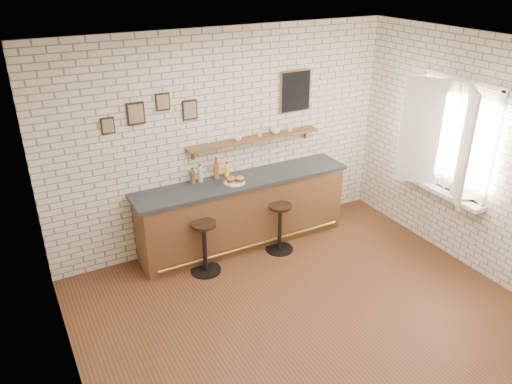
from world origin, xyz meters
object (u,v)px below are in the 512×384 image
shelf_cup_b (260,134)px  shelf_cup_d (290,128)px  bitters_bottle_brown (193,177)px  condiment_bottle_yellow (227,170)px  bar_stool_left (205,246)px  shelf_cup_a (238,138)px  bar_stool_right (280,226)px  shelf_cup_c (275,130)px  bar_counter (243,211)px  bitters_bottle_amber (216,170)px  book_upper (457,195)px  sandwich_plate (235,182)px  book_lower (455,196)px  ciabatta_sandwich (235,179)px  bitters_bottle_white (201,175)px

shelf_cup_b → shelf_cup_d: shelf_cup_d is taller
shelf_cup_b → bitters_bottle_brown: bearing=107.5°
condiment_bottle_yellow → bar_stool_left: (-0.63, -0.61, -0.71)m
shelf_cup_b → shelf_cup_a: bearing=107.1°
bar_stool_right → shelf_cup_a: (-0.32, 0.62, 1.16)m
shelf_cup_a → bitters_bottle_brown: bearing=154.7°
bar_stool_left → shelf_cup_c: bearing=23.7°
bitters_bottle_brown → shelf_cup_b: 1.12m
condiment_bottle_yellow → shelf_cup_a: size_ratio=1.88×
bitters_bottle_brown → bar_stool_right: bearing=-31.2°
bitters_bottle_brown → shelf_cup_b: bearing=0.4°
bar_counter → shelf_cup_c: shelf_cup_c is taller
condiment_bottle_yellow → bitters_bottle_brown: bearing=-180.0°
bitters_bottle_amber → condiment_bottle_yellow: (0.16, 0.00, -0.04)m
bar_counter → book_upper: size_ratio=12.39×
sandwich_plate → bar_stool_right: 0.89m
bar_stool_left → book_lower: bearing=-22.5°
ciabatta_sandwich → sandwich_plate: bearing=180.0°
sandwich_plate → bitters_bottle_amber: bearing=120.6°
bitters_bottle_amber → shelf_cup_c: shelf_cup_c is taller
ciabatta_sandwich → shelf_cup_d: 1.15m
condiment_bottle_yellow → shelf_cup_b: bearing=0.8°
bar_counter → bar_stool_right: bar_counter is taller
bitters_bottle_brown → bitters_bottle_amber: (0.35, 0.00, 0.03)m
bitters_bottle_white → bar_stool_left: size_ratio=0.35×
ciabatta_sandwich → condiment_bottle_yellow: bearing=91.2°
bitters_bottle_white → shelf_cup_d: bearing=0.3°
shelf_cup_d → bar_stool_left: bearing=-174.0°
bar_stool_right → book_lower: 2.36m
bitters_bottle_white → bar_stool_right: bitters_bottle_white is taller
bitters_bottle_white → shelf_cup_c: size_ratio=1.83×
bar_counter → bitters_bottle_white: bearing=160.4°
bar_stool_right → shelf_cup_d: size_ratio=7.02×
ciabatta_sandwich → bitters_bottle_amber: size_ratio=0.87×
ciabatta_sandwich → book_lower: (2.42, -1.61, -0.12)m
bitters_bottle_white → bar_stool_left: bitters_bottle_white is taller
bar_counter → bitters_bottle_amber: bitters_bottle_amber is taller
shelf_cup_a → sandwich_plate: bearing=-151.5°
bar_stool_left → shelf_cup_b: shelf_cup_b is taller
shelf_cup_a → bar_stool_right: bearing=-88.3°
book_upper → bitters_bottle_white: bearing=173.7°
shelf_cup_b → book_upper: (1.90, -1.90, -0.58)m
bitters_bottle_white → condiment_bottle_yellow: size_ratio=1.21×
shelf_cup_c → shelf_cup_d: 0.24m
bitters_bottle_white → shelf_cup_c: (1.17, 0.01, 0.44)m
bar_stool_right → shelf_cup_b: 1.32m
condiment_bottle_yellow → shelf_cup_c: 0.90m
bitters_bottle_amber → shelf_cup_b: size_ratio=3.38×
bar_stool_left → bar_stool_right: 1.13m
bitters_bottle_brown → shelf_cup_a: bearing=0.6°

